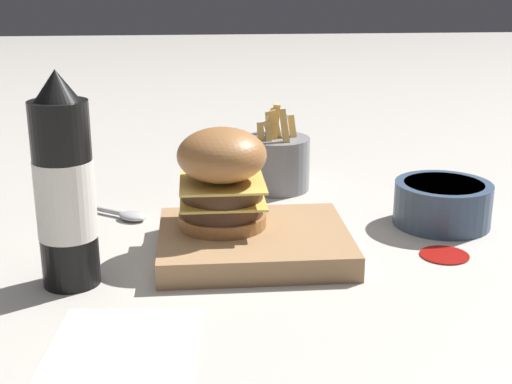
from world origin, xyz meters
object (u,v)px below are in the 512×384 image
at_px(side_bowl, 442,203).
at_px(fries_basket, 276,162).
at_px(burger, 222,177).
at_px(spoon, 118,213).
at_px(serving_board, 256,241).
at_px(ketchup_bottle, 65,190).

bearing_deg(side_bowl, fries_basket, 138.66).
bearing_deg(burger, spoon, 138.19).
relative_size(serving_board, ketchup_bottle, 0.97).
height_order(serving_board, fries_basket, fries_basket).
xyz_separation_m(fries_basket, side_bowl, (0.21, -0.19, -0.01)).
distance_m(burger, spoon, 0.22).
bearing_deg(serving_board, side_bowl, 16.94).
bearing_deg(serving_board, burger, 152.80).
bearing_deg(spoon, fries_basket, 59.97).
relative_size(fries_basket, spoon, 0.88).
distance_m(side_bowl, spoon, 0.46).
bearing_deg(serving_board, ketchup_bottle, -161.99).
xyz_separation_m(burger, side_bowl, (0.31, 0.06, -0.06)).
distance_m(ketchup_bottle, fries_basket, 0.44).
distance_m(serving_board, spoon, 0.24).
distance_m(serving_board, ketchup_bottle, 0.25).
distance_m(burger, ketchup_bottle, 0.20).
distance_m(ketchup_bottle, side_bowl, 0.51).
relative_size(side_bowl, spoon, 0.84).
height_order(fries_basket, spoon, fries_basket).
distance_m(burger, fries_basket, 0.27).
distance_m(fries_basket, side_bowl, 0.28).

